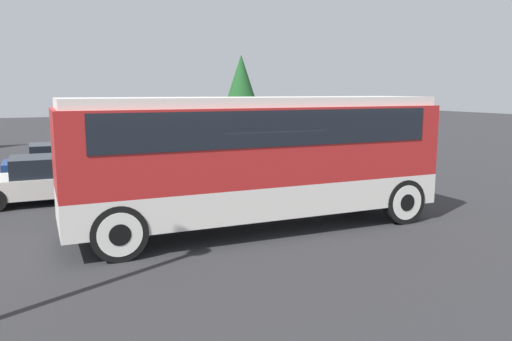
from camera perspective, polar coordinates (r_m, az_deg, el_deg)
ground_plane at (r=12.50m, az=0.00°, el=-6.60°), size 120.00×120.00×0.00m
tour_bus at (r=12.15m, az=0.41°, el=2.33°), size 9.17×2.53×3.23m
parked_car_near at (r=19.55m, az=-20.55°, el=0.74°), size 4.51×1.87×1.50m
parked_car_mid at (r=16.61m, az=-21.93°, el=-0.86°), size 4.36×1.98×1.41m
parked_car_far at (r=18.30m, az=-7.21°, el=0.57°), size 4.16×1.92×1.39m
tree_left at (r=38.66m, az=-1.71°, el=10.19°), size 2.59×2.59×6.12m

